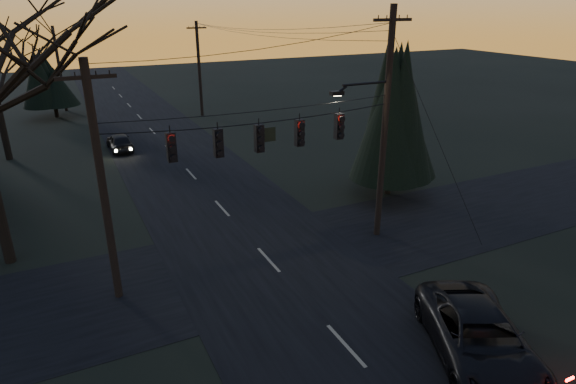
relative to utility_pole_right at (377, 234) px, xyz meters
name	(u,v)px	position (x,y,z in m)	size (l,w,h in m)	color
main_road	(200,184)	(-5.50, 10.00, 0.01)	(8.00, 120.00, 0.02)	black
cross_road	(268,260)	(-5.50, 0.00, 0.01)	(60.00, 7.00, 0.02)	black
utility_pole_right	(377,234)	(0.00, 0.00, 0.00)	(5.00, 0.30, 10.00)	black
utility_pole_left	(119,296)	(-11.50, 0.00, 0.00)	(1.80, 0.30, 8.50)	black
utility_pole_far_r	(202,115)	(0.00, 28.00, 0.00)	(1.80, 0.30, 8.50)	black
utility_pole_far_l	(67,111)	(-11.50, 36.00, 0.00)	(0.30, 0.30, 8.00)	black
span_signal_assembly	(261,137)	(-5.74, 0.00, 5.34)	(11.50, 0.44, 1.48)	black
evergreen_right	(393,115)	(3.59, 4.00, 4.46)	(4.10, 4.10, 7.73)	black
evergreen_dist	(51,81)	(-12.45, 33.30, 3.37)	(4.02, 4.02, 5.55)	black
suv_near	(479,338)	(-2.30, -8.25, 0.77)	(2.57, 5.56, 1.55)	black
sedan_oncoming_a	(120,142)	(-8.70, 19.37, 0.63)	(1.48, 3.68, 1.26)	black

